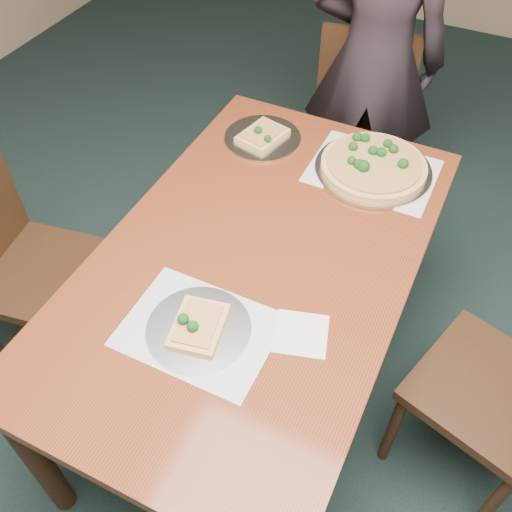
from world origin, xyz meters
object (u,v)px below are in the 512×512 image
at_px(diner, 375,61).
at_px(slice_plate_far, 263,137).
at_px(dining_table, 256,276).
at_px(chair_far, 357,127).
at_px(chair_left, 18,257).
at_px(slice_plate_near, 198,327).
at_px(pizza_pan, 373,165).

xyz_separation_m(diner, slice_plate_far, (-0.22, -0.63, -0.04)).
xyz_separation_m(dining_table, chair_far, (-0.02, 1.08, -0.14)).
bearing_deg(chair_left, diner, -41.60).
xyz_separation_m(diner, slice_plate_near, (-0.01, -1.46, -0.04)).
relative_size(pizza_pan, slice_plate_near, 1.43).
xyz_separation_m(chair_far, slice_plate_near, (0.00, -1.39, 0.25)).
distance_m(slice_plate_near, slice_plate_far, 0.86).
height_order(chair_left, diner, diner).
height_order(pizza_pan, slice_plate_near, pizza_pan).
bearing_deg(diner, chair_left, 47.36).
height_order(diner, slice_plate_near, diner).
bearing_deg(dining_table, chair_left, -167.92).
distance_m(dining_table, diner, 1.16).
distance_m(chair_far, chair_left, 1.51).
bearing_deg(pizza_pan, diner, 107.88).
xyz_separation_m(slice_plate_near, slice_plate_far, (-0.21, 0.84, -0.00)).
bearing_deg(dining_table, chair_far, 91.32).
relative_size(chair_far, slice_plate_near, 3.25).
bearing_deg(slice_plate_far, dining_table, -66.56).
xyz_separation_m(chair_left, slice_plate_near, (0.83, -0.13, 0.25)).
relative_size(slice_plate_near, slice_plate_far, 1.00).
distance_m(diner, slice_plate_far, 0.66).
bearing_deg(slice_plate_near, slice_plate_far, 103.92).
bearing_deg(chair_left, slice_plate_far, -50.62).
bearing_deg(slice_plate_far, slice_plate_near, -76.08).
relative_size(dining_table, diner, 0.94).
bearing_deg(diner, slice_plate_far, 60.24).
relative_size(chair_left, pizza_pan, 2.27).
bearing_deg(slice_plate_far, diner, 70.85).
distance_m(chair_left, slice_plate_near, 0.87).
bearing_deg(chair_far, pizza_pan, -78.80).
xyz_separation_m(dining_table, chair_left, (-0.85, -0.18, -0.14)).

